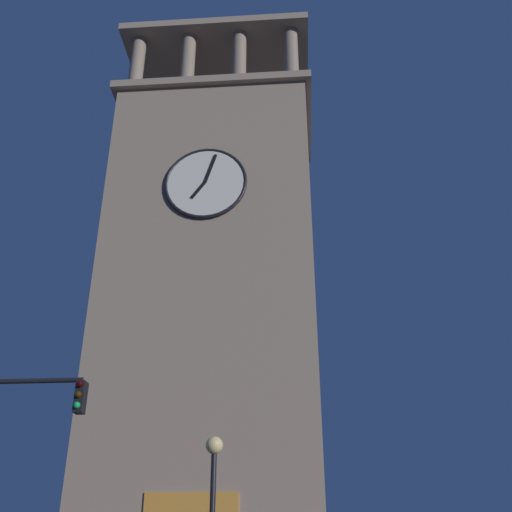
{
  "coord_description": "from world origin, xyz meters",
  "views": [
    {
      "loc": [
        -3.22,
        22.63,
        1.73
      ],
      "look_at": [
        -1.39,
        -2.01,
        14.5
      ],
      "focal_mm": 42.42,
      "sensor_mm": 36.0,
      "label": 1
    }
  ],
  "objects": [
    {
      "name": "street_lamp",
      "position": [
        -1.02,
        7.08,
        3.31
      ],
      "size": [
        0.44,
        0.44,
        4.69
      ],
      "color": "black",
      "rests_on": "ground_plane"
    },
    {
      "name": "clocktower",
      "position": [
        0.56,
        -1.99,
        11.7
      ],
      "size": [
        9.58,
        6.77,
        28.59
      ],
      "color": "gray",
      "rests_on": "ground_plane"
    }
  ]
}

